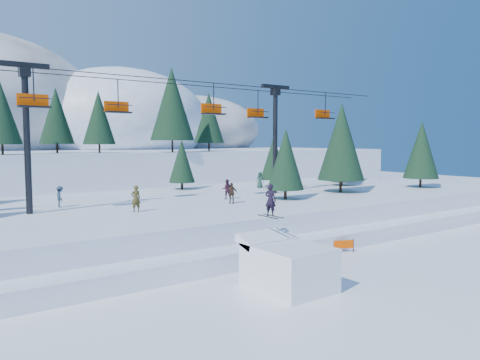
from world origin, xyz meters
TOP-DOWN VIEW (x-y plane):
  - ground at (0.00, 0.00)m, footprint 160.00×160.00m
  - mid_shelf at (0.00, 18.00)m, footprint 70.00×22.00m
  - berm at (0.00, 8.00)m, footprint 70.00×6.00m
  - jump_kicker at (-0.28, 1.15)m, footprint 3.30×4.50m
  - chairlift at (1.83, 18.05)m, footprint 46.00×3.21m
  - conifer_stand at (0.53, 17.93)m, footprint 62.20×16.44m
  - distant_skiers at (-0.27, 17.68)m, footprint 30.09×9.18m
  - banner_near at (7.33, 4.99)m, footprint 2.65×1.11m
  - banner_far at (8.37, 6.23)m, footprint 2.80×0.66m

SIDE VIEW (x-z plane):
  - ground at x=0.00m, z-range 0.00..0.00m
  - banner_near at x=7.33m, z-range 0.09..0.99m
  - banner_far at x=8.37m, z-range 0.09..0.99m
  - berm at x=0.00m, z-range 0.00..1.10m
  - jump_kicker at x=-0.28m, z-range -1.39..3.85m
  - mid_shelf at x=0.00m, z-range 0.00..2.50m
  - distant_skiers at x=-0.27m, z-range 2.41..4.29m
  - conifer_stand at x=0.53m, z-range 2.27..10.95m
  - chairlift at x=1.83m, z-range 4.18..14.46m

